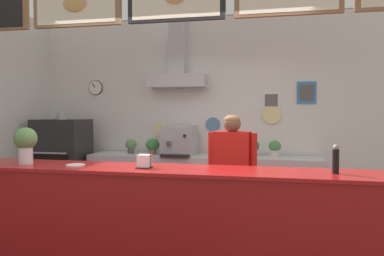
{
  "coord_description": "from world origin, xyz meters",
  "views": [
    {
      "loc": [
        0.93,
        -3.45,
        1.59
      ],
      "look_at": [
        0.01,
        0.76,
        1.4
      ],
      "focal_mm": 35.42,
      "sensor_mm": 36.0,
      "label": 1
    }
  ],
  "objects": [
    {
      "name": "potted_thyme",
      "position": [
        -0.89,
        2.04,
        1.07
      ],
      "size": [
        0.21,
        0.21,
        0.24
      ],
      "color": "#9E563D",
      "rests_on": "back_prep_counter"
    },
    {
      "name": "service_counter",
      "position": [
        0.0,
        -0.25,
        0.54
      ],
      "size": [
        4.82,
        0.59,
        1.09
      ],
      "color": "maroon",
      "rests_on": "ground_plane"
    },
    {
      "name": "shop_worker",
      "position": [
        0.45,
        0.85,
        0.83
      ],
      "size": [
        0.57,
        0.26,
        1.55
      ],
      "rotation": [
        0.0,
        0.0,
        3.04
      ],
      "color": "#232328",
      "rests_on": "ground_plane"
    },
    {
      "name": "pepper_grinder",
      "position": [
        1.41,
        -0.25,
        1.2
      ],
      "size": [
        0.05,
        0.05,
        0.24
      ],
      "color": "black",
      "rests_on": "service_counter"
    },
    {
      "name": "potted_rosemary",
      "position": [
        -1.24,
        2.05,
        1.06
      ],
      "size": [
        0.17,
        0.17,
        0.22
      ],
      "color": "#4C4C51",
      "rests_on": "back_prep_counter"
    },
    {
      "name": "back_prep_counter",
      "position": [
        -0.12,
        2.04,
        0.46
      ],
      "size": [
        3.43,
        0.58,
        0.93
      ],
      "color": "silver",
      "rests_on": "ground_plane"
    },
    {
      "name": "basil_vase",
      "position": [
        -1.38,
        -0.29,
        1.28
      ],
      "size": [
        0.21,
        0.21,
        0.35
      ],
      "color": "silver",
      "rests_on": "service_counter"
    },
    {
      "name": "potted_basil",
      "position": [
        0.93,
        2.05,
        1.07
      ],
      "size": [
        0.18,
        0.18,
        0.24
      ],
      "color": "beige",
      "rests_on": "back_prep_counter"
    },
    {
      "name": "pizza_oven",
      "position": [
        -2.29,
        1.81,
        0.73
      ],
      "size": [
        0.75,
        0.64,
        1.56
      ],
      "color": "#232326",
      "rests_on": "ground_plane"
    },
    {
      "name": "condiment_plate",
      "position": [
        -0.86,
        -0.3,
        1.09
      ],
      "size": [
        0.17,
        0.17,
        0.01
      ],
      "color": "white",
      "rests_on": "service_counter"
    },
    {
      "name": "potted_oregano",
      "position": [
        0.62,
        2.03,
        1.07
      ],
      "size": [
        0.2,
        0.2,
        0.25
      ],
      "color": "beige",
      "rests_on": "back_prep_counter"
    },
    {
      "name": "napkin_holder",
      "position": [
        -0.2,
        -0.28,
        1.14
      ],
      "size": [
        0.13,
        0.12,
        0.13
      ],
      "color": "#262628",
      "rests_on": "service_counter"
    },
    {
      "name": "back_wall_assembly",
      "position": [
        -0.02,
        2.3,
        1.62
      ],
      "size": [
        5.78,
        2.49,
        3.07
      ],
      "color": "gray",
      "rests_on": "ground_plane"
    },
    {
      "name": "espresso_machine",
      "position": [
        -0.46,
        2.01,
        1.15
      ],
      "size": [
        0.47,
        0.54,
        0.44
      ],
      "color": "#A3A5AD",
      "rests_on": "back_prep_counter"
    }
  ]
}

